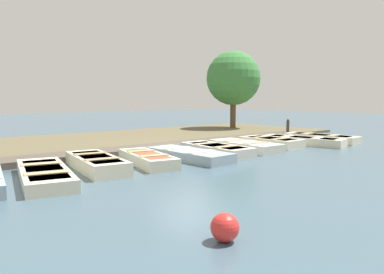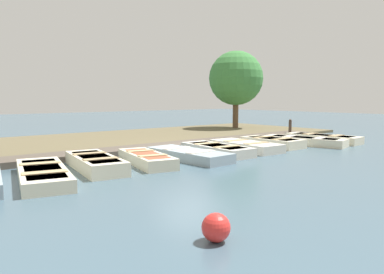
% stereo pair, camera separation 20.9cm
% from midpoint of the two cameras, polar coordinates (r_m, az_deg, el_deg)
% --- Properties ---
extents(ground_plane, '(80.00, 80.00, 0.00)m').
position_cam_midpoint_polar(ground_plane, '(14.29, -0.81, -2.38)').
color(ground_plane, '#425B6B').
extents(shore_bank, '(8.00, 24.00, 0.14)m').
position_cam_midpoint_polar(shore_bank, '(18.39, -10.77, -0.38)').
color(shore_bank, brown).
rests_on(shore_bank, ground_plane).
extents(dock_walkway, '(1.31, 18.22, 0.21)m').
position_cam_midpoint_polar(dock_walkway, '(15.37, -4.14, -1.41)').
color(dock_walkway, '#51473D').
rests_on(dock_walkway, ground_plane).
extents(rowboat_1, '(3.76, 1.90, 0.33)m').
position_cam_midpoint_polar(rowboat_1, '(10.24, -22.13, -5.25)').
color(rowboat_1, beige).
rests_on(rowboat_1, ground_plane).
extents(rowboat_2, '(3.21, 1.52, 0.42)m').
position_cam_midpoint_polar(rowboat_2, '(11.22, -14.91, -3.83)').
color(rowboat_2, beige).
rests_on(rowboat_2, ground_plane).
extents(rowboat_3, '(3.04, 1.55, 0.37)m').
position_cam_midpoint_polar(rowboat_3, '(11.83, -7.34, -3.29)').
color(rowboat_3, beige).
rests_on(rowboat_3, ground_plane).
extents(rowboat_4, '(3.31, 1.34, 0.34)m').
position_cam_midpoint_polar(rowboat_4, '(12.66, -0.94, -2.69)').
color(rowboat_4, '#8C9EA8').
rests_on(rowboat_4, ground_plane).
extents(rowboat_5, '(3.09, 1.34, 0.37)m').
position_cam_midpoint_polar(rowboat_5, '(13.87, 3.34, -1.89)').
color(rowboat_5, beige).
rests_on(rowboat_5, ground_plane).
extents(rowboat_6, '(3.10, 1.42, 0.36)m').
position_cam_midpoint_polar(rowboat_6, '(15.05, 7.72, -1.32)').
color(rowboat_6, beige).
rests_on(rowboat_6, ground_plane).
extents(rowboat_7, '(2.61, 1.23, 0.39)m').
position_cam_midpoint_polar(rowboat_7, '(16.36, 11.63, -0.74)').
color(rowboat_7, beige).
rests_on(rowboat_7, ground_plane).
extents(rowboat_8, '(3.70, 1.89, 0.37)m').
position_cam_midpoint_polar(rowboat_8, '(17.34, 16.19, -0.53)').
color(rowboat_8, beige).
rests_on(rowboat_8, ground_plane).
extents(rowboat_9, '(3.50, 1.31, 0.37)m').
position_cam_midpoint_polar(rowboat_9, '(18.73, 18.74, -0.14)').
color(rowboat_9, beige).
rests_on(rowboat_9, ground_plane).
extents(mooring_post_far, '(0.16, 0.16, 0.93)m').
position_cam_midpoint_polar(mooring_post_far, '(20.99, 14.12, 1.42)').
color(mooring_post_far, '#47382D').
rests_on(mooring_post_far, ground_plane).
extents(buoy, '(0.43, 0.43, 0.43)m').
position_cam_midpoint_polar(buoy, '(5.59, 3.93, -13.58)').
color(buoy, red).
rests_on(buoy, ground_plane).
extents(park_tree_left, '(3.46, 3.46, 5.06)m').
position_cam_midpoint_polar(park_tree_left, '(24.35, 6.08, 8.87)').
color(park_tree_left, brown).
rests_on(park_tree_left, ground_plane).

